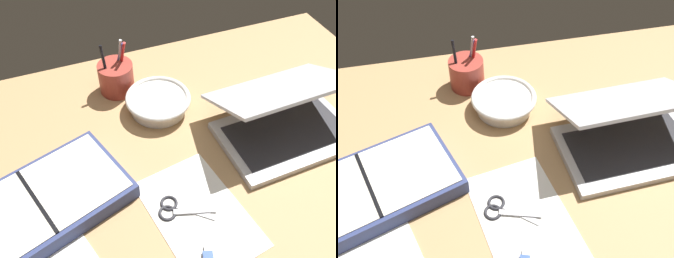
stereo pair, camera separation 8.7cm
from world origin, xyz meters
TOP-DOWN VIEW (x-y plane):
  - desk_top at (0.00, 0.00)cm, footprint 140.00×100.00cm
  - laptop at (29.05, 3.08)cm, footprint 34.35×27.44cm
  - bowl at (2.40, 22.04)cm, footprint 17.45×17.45cm
  - pen_cup at (-5.72, 33.87)cm, footprint 9.73×9.73cm
  - planner at (-31.86, 1.31)cm, footprint 42.13×31.28cm
  - scissors at (-4.99, -8.51)cm, footprint 12.15×9.30cm
  - paper_sheet_front at (-0.55, -11.22)cm, footprint 22.35×30.01cm

SIDE VIEW (x-z plane):
  - desk_top at x=0.00cm, z-range 0.00..2.00cm
  - paper_sheet_front at x=-0.55cm, z-range 2.00..2.16cm
  - scissors at x=-4.99cm, z-range 1.94..2.74cm
  - planner at x=-31.86cm, z-range 1.91..6.48cm
  - bowl at x=2.40cm, z-range 2.31..7.07cm
  - pen_cup at x=-5.72cm, z-range -1.20..14.16cm
  - laptop at x=29.05cm, z-range -1.53..14.77cm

